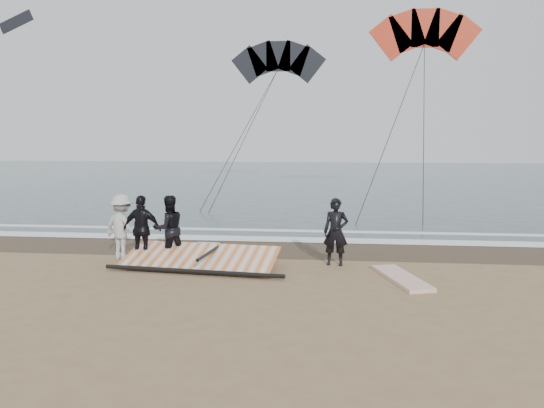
{
  "coord_description": "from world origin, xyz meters",
  "views": [
    {
      "loc": [
        1.48,
        -11.65,
        3.48
      ],
      "look_at": [
        -0.08,
        3.0,
        1.6
      ],
      "focal_mm": 35.0,
      "sensor_mm": 36.0,
      "label": 1
    }
  ],
  "objects": [
    {
      "name": "man_main",
      "position": [
        1.7,
        2.58,
        0.92
      ],
      "size": [
        0.7,
        0.5,
        1.84
      ],
      "primitive_type": "imported",
      "rotation": [
        0.0,
        0.0,
        -0.09
      ],
      "color": "black",
      "rests_on": "ground"
    },
    {
      "name": "board_cream",
      "position": [
        -2.42,
        3.4,
        0.06
      ],
      "size": [
        0.94,
        2.73,
        0.11
      ],
      "primitive_type": "cube",
      "rotation": [
        0.0,
        0.0,
        -0.08
      ],
      "color": "beige",
      "rests_on": "ground"
    },
    {
      "name": "wet_sand",
      "position": [
        0.0,
        4.5,
        0.01
      ],
      "size": [
        120.0,
        2.8,
        0.01
      ],
      "primitive_type": "cube",
      "color": "#4C3D2B",
      "rests_on": "ground"
    },
    {
      "name": "foam_near",
      "position": [
        0.0,
        5.9,
        0.03
      ],
      "size": [
        120.0,
        0.9,
        0.01
      ],
      "primitive_type": "cube",
      "color": "white",
      "rests_on": "sea"
    },
    {
      "name": "sail_rig",
      "position": [
        -1.96,
        2.01,
        0.2
      ],
      "size": [
        4.74,
        2.18,
        0.52
      ],
      "color": "black",
      "rests_on": "ground"
    },
    {
      "name": "kite_dark",
      "position": [
        -2.02,
        24.93,
        8.31
      ],
      "size": [
        7.11,
        6.78,
        15.66
      ],
      "color": "black",
      "rests_on": "ground"
    },
    {
      "name": "kite_red",
      "position": [
        6.5,
        18.24,
        8.72
      ],
      "size": [
        6.37,
        4.7,
        13.02
      ],
      "color": "red",
      "rests_on": "ground"
    },
    {
      "name": "board_white",
      "position": [
        3.29,
        1.23,
        0.05
      ],
      "size": [
        1.29,
        2.42,
        0.09
      ],
      "primitive_type": "cube",
      "rotation": [
        0.0,
        0.0,
        0.29
      ],
      "color": "white",
      "rests_on": "ground"
    },
    {
      "name": "sea",
      "position": [
        0.0,
        33.0,
        0.01
      ],
      "size": [
        120.0,
        54.0,
        0.02
      ],
      "primitive_type": "cube",
      "color": "#233838",
      "rests_on": "ground"
    },
    {
      "name": "foam_far",
      "position": [
        0.0,
        7.6,
        0.03
      ],
      "size": [
        120.0,
        0.45,
        0.01
      ],
      "primitive_type": "cube",
      "color": "white",
      "rests_on": "sea"
    },
    {
      "name": "trio_cluster",
      "position": [
        -3.7,
        2.54,
        0.93
      ],
      "size": [
        2.66,
        1.21,
        1.88
      ],
      "color": "black",
      "rests_on": "ground"
    },
    {
      "name": "ground",
      "position": [
        0.0,
        0.0,
        0.0
      ],
      "size": [
        120.0,
        120.0,
        0.0
      ],
      "primitive_type": "plane",
      "color": "#8C704C",
      "rests_on": "ground"
    }
  ]
}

